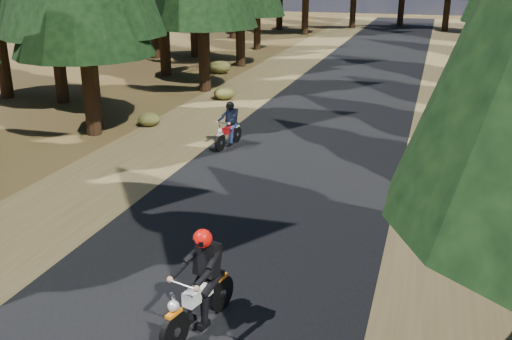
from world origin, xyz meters
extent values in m
plane|color=#4A371A|center=(0.00, 0.00, 0.00)|extent=(120.00, 120.00, 0.00)
cube|color=black|center=(0.00, 5.00, 0.01)|extent=(6.00, 100.00, 0.01)
cube|color=brown|center=(-4.60, 5.00, 0.00)|extent=(3.20, 100.00, 0.01)
cube|color=brown|center=(4.60, 5.00, 0.00)|extent=(3.20, 100.00, 0.01)
cylinder|color=black|center=(-7.26, 6.17, 2.67)|extent=(0.51, 0.51, 5.34)
cylinder|color=black|center=(-7.70, 6.96, 3.21)|extent=(0.56, 0.56, 6.43)
cylinder|color=black|center=(-11.13, 9.93, 2.78)|extent=(0.52, 0.52, 5.56)
cylinder|color=black|center=(-6.35, 13.89, 2.86)|extent=(0.53, 0.53, 5.72)
cylinder|color=black|center=(-9.76, 16.85, 3.18)|extent=(0.55, 0.55, 6.37)
cylinder|color=black|center=(-7.00, 20.76, 2.82)|extent=(0.53, 0.53, 5.64)
cylinder|color=black|center=(-10.86, 23.22, 2.72)|extent=(0.52, 0.52, 5.45)
cylinder|color=black|center=(-8.12, 27.46, 2.21)|extent=(0.48, 0.48, 4.42)
cylinder|color=black|center=(-11.79, 32.77, 2.37)|extent=(0.49, 0.49, 4.75)
cylinder|color=black|center=(-13.00, 22.00, 3.20)|extent=(0.56, 0.56, 6.40)
cylinder|color=black|center=(7.00, 37.00, 3.00)|extent=(0.54, 0.54, 6.00)
ellipsoid|color=#474C1E|center=(-4.90, 12.50, 0.27)|extent=(0.89, 0.89, 0.53)
ellipsoid|color=#474C1E|center=(5.24, 21.11, 0.22)|extent=(0.74, 0.74, 0.45)
ellipsoid|color=#474C1E|center=(-7.30, 18.24, 0.33)|extent=(1.11, 1.11, 0.67)
ellipsoid|color=#474C1E|center=(-5.97, 7.69, 0.23)|extent=(0.78, 0.78, 0.47)
ellipsoid|color=#474C1E|center=(4.38, 12.10, 0.26)|extent=(0.88, 0.88, 0.53)
ellipsoid|color=#474C1E|center=(5.44, 5.11, 0.26)|extent=(0.87, 0.87, 0.52)
cube|color=black|center=(0.46, -2.94, 1.13)|extent=(0.42, 0.31, 0.54)
sphere|color=red|center=(0.46, -2.94, 1.52)|extent=(0.36, 0.36, 0.30)
cube|color=black|center=(-2.40, 6.21, 0.97)|extent=(0.35, 0.25, 0.46)
sphere|color=black|center=(-2.40, 6.21, 1.31)|extent=(0.30, 0.30, 0.26)
camera|label=1|loc=(3.63, -9.99, 5.46)|focal=40.00mm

